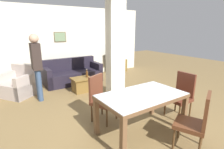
# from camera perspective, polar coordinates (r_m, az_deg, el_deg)

# --- Properties ---
(ground_plane) EXTENTS (18.00, 18.00, 0.00)m
(ground_plane) POSITION_cam_1_polar(r_m,az_deg,el_deg) (3.58, 9.17, -17.88)
(ground_plane) COLOR olive
(back_wall) EXTENTS (7.20, 0.09, 2.70)m
(back_wall) POSITION_cam_1_polar(r_m,az_deg,el_deg) (6.95, -16.18, 9.66)
(back_wall) COLOR beige
(back_wall) RESTS_ON ground_plane
(divider_pillar) EXTENTS (0.48, 0.28, 2.70)m
(divider_pillar) POSITION_cam_1_polar(r_m,az_deg,el_deg) (4.85, 1.16, 8.13)
(divider_pillar) COLOR beige
(divider_pillar) RESTS_ON ground_plane
(dining_table) EXTENTS (1.56, 0.92, 0.77)m
(dining_table) POSITION_cam_1_polar(r_m,az_deg,el_deg) (3.29, 9.62, -8.98)
(dining_table) COLOR brown
(dining_table) RESTS_ON ground_plane
(dining_chair_far_left) EXTENTS (0.61, 0.61, 0.98)m
(dining_chair_far_left) POSITION_cam_1_polar(r_m,az_deg,el_deg) (3.73, -3.67, -7.25)
(dining_chair_far_left) COLOR brown
(dining_chair_far_left) RESTS_ON ground_plane
(dining_chair_near_right) EXTENTS (0.61, 0.61, 0.98)m
(dining_chair_near_right) POSITION_cam_1_polar(r_m,az_deg,el_deg) (3.14, 25.81, -13.29)
(dining_chair_near_right) COLOR #5A311C
(dining_chair_near_right) RESTS_ON ground_plane
(dining_chair_head_right) EXTENTS (0.46, 0.46, 0.98)m
(dining_chair_head_right) POSITION_cam_1_polar(r_m,az_deg,el_deg) (4.18, 21.67, -5.81)
(dining_chair_head_right) COLOR #58291C
(dining_chair_head_right) RESTS_ON ground_plane
(sofa) EXTENTS (1.98, 0.90, 0.85)m
(sofa) POSITION_cam_1_polar(r_m,az_deg,el_deg) (6.49, -12.79, -0.00)
(sofa) COLOR black
(sofa) RESTS_ON ground_plane
(armchair) EXTENTS (1.24, 1.26, 0.86)m
(armchair) POSITION_cam_1_polar(r_m,az_deg,el_deg) (5.86, -28.02, -3.00)
(armchair) COLOR #BAABA1
(armchair) RESTS_ON ground_plane
(coffee_table) EXTENTS (0.61, 0.49, 0.44)m
(coffee_table) POSITION_cam_1_polar(r_m,az_deg,el_deg) (5.51, -9.85, -3.22)
(coffee_table) COLOR brown
(coffee_table) RESTS_ON ground_plane
(bottle) EXTENTS (0.08, 0.08, 0.26)m
(bottle) POSITION_cam_1_polar(r_m,az_deg,el_deg) (5.48, -8.20, 0.14)
(bottle) COLOR #4C2D14
(bottle) RESTS_ON coffee_table
(tv_stand) EXTENTS (0.90, 0.40, 0.54)m
(tv_stand) POSITION_cam_1_polar(r_m,az_deg,el_deg) (7.90, 1.50, 2.90)
(tv_stand) COLOR brown
(tv_stand) RESTS_ON ground_plane
(tv_screen) EXTENTS (1.08, 0.32, 0.54)m
(tv_screen) POSITION_cam_1_polar(r_m,az_deg,el_deg) (7.81, 1.52, 6.70)
(tv_screen) COLOR black
(tv_screen) RESTS_ON tv_stand
(standing_person) EXTENTS (0.23, 0.39, 1.79)m
(standing_person) POSITION_cam_1_polar(r_m,az_deg,el_deg) (5.00, -23.43, 3.51)
(standing_person) COLOR #334867
(standing_person) RESTS_ON ground_plane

